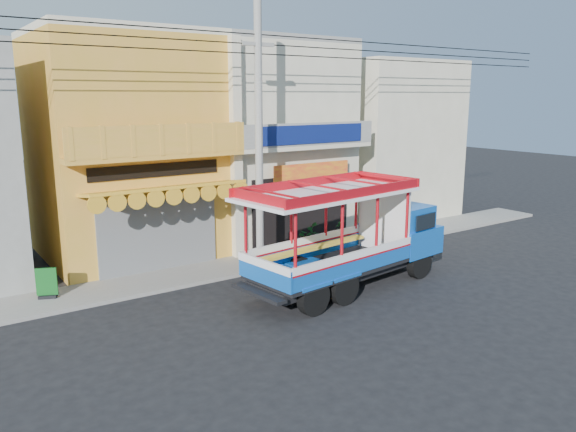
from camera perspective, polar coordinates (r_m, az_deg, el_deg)
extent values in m
plane|color=black|center=(17.81, 5.61, -7.53)|extent=(90.00, 90.00, 0.00)
cube|color=slate|center=(20.85, -1.51, -4.36)|extent=(30.00, 2.00, 0.12)
cube|color=gold|center=(21.96, -16.27, 6.49)|extent=(6.00, 6.00, 8.00)
cube|color=#595B5E|center=(19.57, -12.98, -1.70)|extent=(4.20, 0.10, 2.60)
cube|color=#C58D17|center=(18.58, -12.38, 2.79)|extent=(5.20, 1.50, 0.31)
cube|color=gold|center=(18.82, -12.99, 5.95)|extent=(6.00, 0.70, 0.18)
cube|color=gold|center=(18.49, -12.72, 7.57)|extent=(6.00, 0.12, 0.95)
cube|color=black|center=(19.17, -13.27, 4.54)|extent=(4.50, 0.04, 0.45)
cube|color=beige|center=(21.97, -16.93, 17.23)|extent=(6.00, 6.00, 0.24)
cube|color=beige|center=(24.52, -2.77, 7.50)|extent=(6.00, 6.00, 8.00)
cube|color=black|center=(22.38, 1.39, 0.60)|extent=(4.60, 0.12, 2.80)
cube|color=yellow|center=(22.10, 2.47, 4.12)|extent=(3.60, 0.05, 1.00)
cube|color=beige|center=(21.75, 1.94, 7.05)|extent=(6.00, 0.70, 0.18)
cube|color=gray|center=(21.47, 2.43, 8.32)|extent=(6.00, 0.12, 0.85)
cube|color=navy|center=(21.42, 2.54, 8.31)|extent=(4.80, 0.06, 0.70)
cube|color=gray|center=(24.53, -2.87, 17.14)|extent=(6.00, 6.00, 0.24)
cube|color=beige|center=(20.29, -5.27, 6.50)|extent=(0.35, 0.30, 8.00)
cube|color=beige|center=(28.84, 9.23, 7.65)|extent=(6.00, 6.00, 7.60)
cylinder|color=gray|center=(18.92, -2.97, 7.65)|extent=(0.26, 0.26, 9.00)
cube|color=gray|center=(18.93, -3.08, 17.04)|extent=(1.20, 0.12, 0.12)
cylinder|color=black|center=(19.45, -0.45, 16.04)|extent=(28.00, 0.04, 0.04)
cylinder|color=black|center=(19.47, -0.46, 16.92)|extent=(28.00, 0.04, 0.04)
cylinder|color=black|center=(19.50, -0.46, 17.80)|extent=(28.00, 0.04, 0.04)
cylinder|color=black|center=(19.25, 13.19, -4.68)|extent=(1.05, 0.41, 1.02)
cylinder|color=black|center=(20.38, 8.72, -3.56)|extent=(1.05, 0.41, 1.02)
cylinder|color=black|center=(16.50, 5.69, -7.26)|extent=(1.05, 0.41, 1.02)
cylinder|color=black|center=(17.80, 1.07, -5.74)|extent=(1.05, 0.41, 1.02)
cylinder|color=black|center=(15.67, 2.61, -8.29)|extent=(1.05, 0.41, 1.02)
cylinder|color=black|center=(17.03, -1.99, -6.58)|extent=(1.05, 0.41, 1.02)
cube|color=black|center=(17.95, 6.09, -5.31)|extent=(7.03, 2.51, 0.29)
cube|color=blue|center=(19.78, 11.33, -2.14)|extent=(2.10, 2.46, 0.92)
cube|color=blue|center=(19.48, 11.16, 0.11)|extent=(1.67, 2.23, 0.77)
cube|color=black|center=(20.06, 12.39, 0.25)|extent=(0.28, 1.80, 0.56)
cube|color=black|center=(17.30, 4.21, -5.24)|extent=(5.30, 2.85, 0.12)
cube|color=blue|center=(16.50, 6.94, -4.87)|extent=(5.04, 0.70, 0.61)
cube|color=white|center=(16.42, 6.96, -3.95)|extent=(5.04, 0.71, 0.23)
cube|color=blue|center=(17.94, 1.74, -3.39)|extent=(5.04, 0.70, 0.61)
cube|color=white|center=(17.87, 1.74, -2.53)|extent=(5.04, 0.71, 0.23)
cylinder|color=#B10E17|center=(14.56, 0.76, -2.48)|extent=(0.10, 0.10, 1.64)
cylinder|color=#B10E17|center=(16.15, -4.34, -1.04)|extent=(0.10, 0.10, 1.64)
cube|color=white|center=(18.87, 9.68, -0.30)|extent=(0.33, 2.07, 2.30)
cube|color=white|center=(16.69, 4.08, 2.26)|extent=(5.94, 3.18, 0.10)
cube|color=#B10E17|center=(16.66, 4.09, 2.88)|extent=(5.73, 3.05, 0.27)
cube|color=black|center=(18.20, -23.21, -7.50)|extent=(0.57, 0.45, 0.09)
cube|color=#0E5018|center=(18.06, -23.33, -6.13)|extent=(0.58, 0.30, 0.82)
imported|color=#16501F|center=(21.60, 2.06, -2.19)|extent=(1.14, 1.19, 1.03)
imported|color=#16501F|center=(22.75, 5.37, -1.58)|extent=(0.76, 0.76, 0.96)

